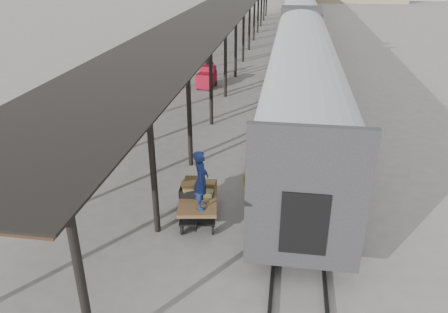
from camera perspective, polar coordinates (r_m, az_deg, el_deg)
ground at (r=16.01m, az=-1.94°, el=-6.05°), size 160.00×160.00×0.00m
train at (r=47.60m, az=9.80°, el=17.93°), size 3.45×76.01×4.01m
canopy at (r=38.19m, az=-0.45°, el=18.59°), size 4.90×64.30×4.15m
rails at (r=48.18m, az=9.58°, el=14.86°), size 1.54×150.00×0.12m
baggage_cart at (r=14.84m, az=-3.36°, el=-5.88°), size 1.61×2.57×0.86m
suitcase_stack at (r=14.89m, az=-3.89°, el=-4.03°), size 1.17×1.16×0.46m
luggage_tug at (r=29.81m, az=-2.26°, el=10.17°), size 1.22×1.72×1.40m
porter at (r=13.65m, az=-3.01°, el=-3.06°), size 0.54×0.76×1.96m
pedestrian at (r=32.25m, az=-2.13°, el=11.75°), size 1.06×0.51×1.76m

